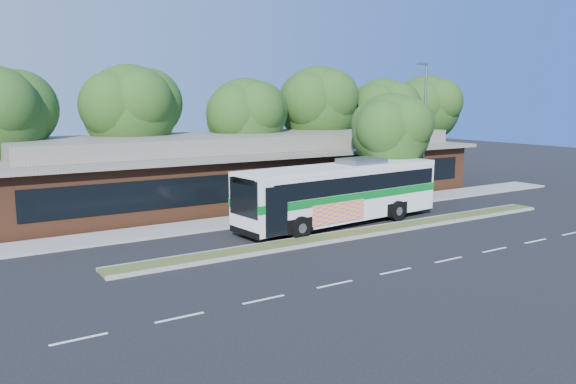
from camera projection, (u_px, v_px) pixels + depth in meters
ground at (371, 236)px, 27.88m from camera, size 120.00×120.00×0.00m
median_strip at (363, 232)px, 28.37m from camera, size 26.00×1.10×0.15m
sidewalk at (300, 213)px, 33.21m from camera, size 44.00×2.60×0.12m
plaza_building at (247, 168)px, 38.38m from camera, size 33.20×11.20×4.45m
lamp_post at (424, 127)px, 37.13m from camera, size 0.93×0.18×9.07m
tree_bg_a at (2, 115)px, 31.90m from camera, size 6.47×5.80×8.63m
tree_bg_b at (136, 108)px, 36.91m from camera, size 6.69×6.00×9.00m
tree_bg_c at (250, 116)px, 40.35m from camera, size 6.24×5.60×8.26m
tree_bg_d at (321, 104)px, 44.77m from camera, size 6.91×6.20×9.37m
tree_bg_e at (386, 112)px, 47.18m from camera, size 6.47×5.80×8.50m
tree_bg_f at (428, 107)px, 51.14m from camera, size 6.69×6.00×8.92m
transit_bus at (341, 189)px, 30.29m from camera, size 12.70×3.86×3.51m
sidewalk_tree at (394, 130)px, 34.97m from camera, size 5.41×4.85×7.14m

